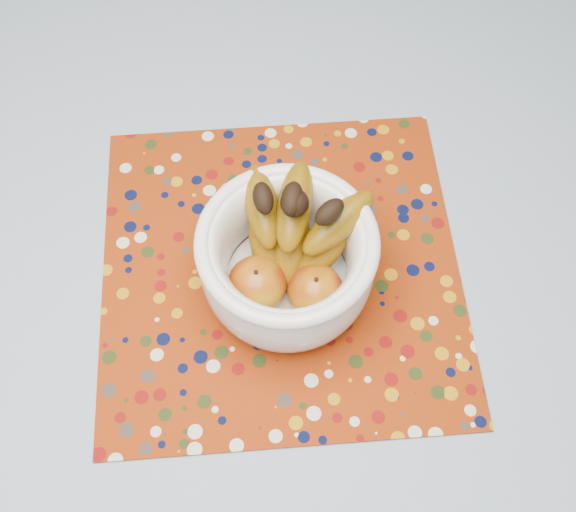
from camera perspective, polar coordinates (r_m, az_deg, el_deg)
The scene contains 4 objects.
table at distance 0.92m, azimuth -6.92°, elevation -7.10°, with size 1.20×1.20×0.75m.
tablecloth at distance 0.84m, azimuth -7.51°, elevation -5.19°, with size 1.32×1.32×0.01m, color slate.
placemat at distance 0.86m, azimuth -0.61°, elevation -1.00°, with size 0.45×0.45×0.00m, color maroon.
fruit_bowl at distance 0.78m, azimuth 0.21°, elevation 0.33°, with size 0.23×0.21×0.18m.
Camera 1 is at (0.17, -0.29, 1.53)m, focal length 42.00 mm.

